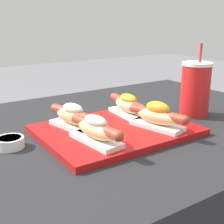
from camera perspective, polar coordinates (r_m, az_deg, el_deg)
name	(u,v)px	position (r m, az deg, el deg)	size (l,w,h in m)	color
serving_tray	(116,130)	(0.89, 0.71, -3.33)	(0.42, 0.32, 0.02)	#B71414
hot_dog_0	(96,129)	(0.77, -2.97, -3.21)	(0.08, 0.20, 0.07)	white
hot_dog_1	(157,116)	(0.88, 8.31, -0.71)	(0.10, 0.19, 0.08)	white
hot_dog_2	(73,116)	(0.88, -7.13, -0.77)	(0.09, 0.19, 0.07)	white
hot_dog_3	(127,105)	(0.99, 2.81, 1.32)	(0.07, 0.20, 0.07)	white
sauce_bowl	(10,142)	(0.83, -18.13, -5.23)	(0.07, 0.07, 0.03)	white
drink_cup	(195,89)	(1.07, 15.00, 4.05)	(0.10, 0.10, 0.24)	red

